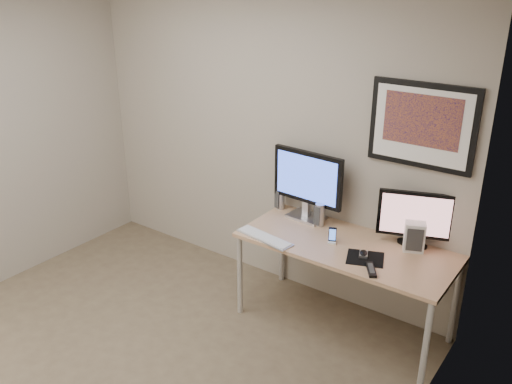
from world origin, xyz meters
TOP-DOWN VIEW (x-y plane):
  - floor at (0.00, 0.00)m, footprint 3.60×3.60m
  - room at (0.00, 0.45)m, footprint 3.60×3.60m
  - desk at (1.00, 1.35)m, footprint 1.60×0.70m
  - framed_art at (1.35, 1.68)m, footprint 0.75×0.04m
  - monitor_large at (0.52, 1.57)m, footprint 0.63×0.22m
  - monitor_tv at (1.40, 1.63)m, footprint 0.52×0.21m
  - speaker_left at (0.25, 1.61)m, footprint 0.10×0.10m
  - speaker_right at (0.68, 1.52)m, footprint 0.08×0.08m
  - phone_dock at (0.90, 1.31)m, footprint 0.08×0.08m
  - keyboard at (0.45, 1.07)m, footprint 0.50×0.20m
  - mousepad at (1.21, 1.24)m, footprint 0.32×0.31m
  - mouse at (1.18, 1.27)m, footprint 0.09×0.11m
  - remote at (1.31, 1.11)m, footprint 0.15×0.19m
  - fan_unit at (1.44, 1.55)m, footprint 0.17×0.15m

SIDE VIEW (x-z plane):
  - floor at x=0.00m, z-range 0.00..0.00m
  - desk at x=1.00m, z-range 0.30..1.03m
  - mousepad at x=1.21m, z-range 0.73..0.73m
  - keyboard at x=0.45m, z-range 0.73..0.75m
  - remote at x=1.31m, z-range 0.73..0.75m
  - mouse at x=1.18m, z-range 0.73..0.77m
  - phone_dock at x=0.90m, z-range 0.73..0.86m
  - speaker_right at x=0.68m, z-range 0.73..0.91m
  - speaker_left at x=0.25m, z-range 0.73..0.92m
  - fan_unit at x=1.44m, z-range 0.73..0.95m
  - monitor_tv at x=1.40m, z-range 0.74..1.17m
  - monitor_large at x=0.52m, z-range 0.76..1.33m
  - framed_art at x=1.35m, z-range 1.32..1.92m
  - room at x=0.00m, z-range -0.16..3.44m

